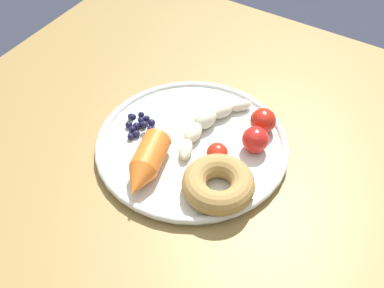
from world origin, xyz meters
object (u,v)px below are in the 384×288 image
donut (218,184)px  tomato_far (217,153)px  tomato_mid (263,121)px  banana (209,122)px  dining_table (189,210)px  plate (192,145)px  blueberry_pile (139,124)px  carrot_orange (145,165)px  tomato_near (255,140)px

donut → tomato_far: bearing=31.2°
tomato_mid → banana: bearing=117.7°
dining_table → plate: 0.11m
donut → tomato_far: 0.06m
blueberry_pile → tomato_mid: (0.10, -0.17, 0.01)m
donut → tomato_mid: bearing=0.9°
plate → carrot_orange: bearing=164.8°
carrot_orange → blueberry_pile: size_ratio=1.97×
blueberry_pile → tomato_mid: size_ratio=1.47×
tomato_mid → blueberry_pile: bearing=119.9°
plate → carrot_orange: carrot_orange is taller
tomato_mid → dining_table: bearing=158.0°
banana → tomato_near: size_ratio=4.26×
dining_table → blueberry_pile: (0.04, 0.12, 0.11)m
blueberry_pile → tomato_mid: tomato_mid is taller
dining_table → plate: (0.05, 0.03, 0.10)m
dining_table → banana: banana is taller
dining_table → tomato_mid: 0.19m
donut → plate: bearing=53.0°
tomato_near → tomato_far: tomato_near is taller
dining_table → banana: bearing=13.1°
carrot_orange → tomato_far: 0.11m
dining_table → blueberry_pile: blueberry_pile is taller
tomato_near → tomato_mid: (0.04, 0.01, -0.00)m
donut → blueberry_pile: 0.18m
dining_table → tomato_mid: tomato_mid is taller
carrot_orange → donut: size_ratio=1.14×
donut → tomato_mid: tomato_mid is taller
dining_table → tomato_mid: (0.13, -0.05, 0.12)m
dining_table → tomato_mid: bearing=-22.0°
banana → plate: bearing=175.8°
dining_table → tomato_far: (0.04, -0.03, 0.12)m
plate → donut: donut is taller
dining_table → plate: plate is taller
banana → blueberry_pile: size_ratio=2.93×
plate → carrot_orange: size_ratio=2.54×
tomato_mid → tomato_near: bearing=-169.0°
dining_table → tomato_near: size_ratio=22.79×
banana → tomato_mid: bearing=-62.3°
donut → tomato_far: (0.05, 0.03, -0.00)m
plate → tomato_near: (0.04, -0.09, 0.02)m
plate → tomato_far: bearing=-101.2°
plate → tomato_far: tomato_far is taller
blueberry_pile → tomato_far: 0.14m
carrot_orange → tomato_mid: carrot_orange is taller
dining_table → tomato_far: tomato_far is taller
banana → tomato_near: (-0.00, -0.08, 0.01)m
plate → carrot_orange: (-0.09, 0.02, 0.02)m
carrot_orange → tomato_near: size_ratio=2.86×
plate → tomato_near: size_ratio=7.28×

